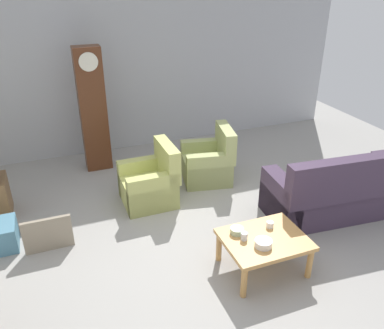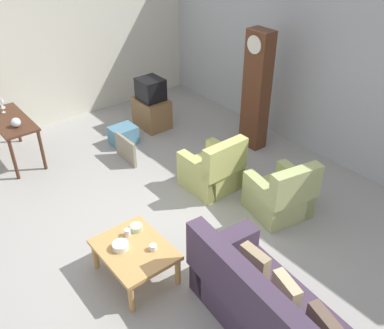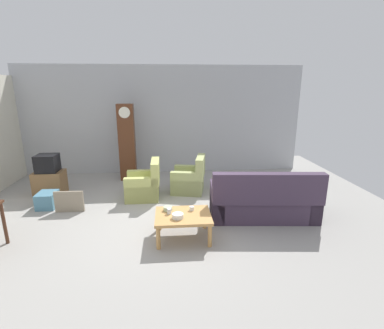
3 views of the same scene
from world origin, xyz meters
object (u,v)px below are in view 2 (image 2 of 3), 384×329
object	(u,v)px
coffee_table_wood	(135,252)
armchair_olive_near	(213,171)
bowl_white_stacked	(120,246)
tv_crt	(151,89)
console_table_dark	(11,125)
storage_box_blue	(123,135)
bowl_shallow_green	(136,228)
grandfather_clock	(256,91)
cup_white_porcelain	(153,247)
wine_glass_tall	(2,101)
armchair_olive_far	(280,196)
wine_glass_mid	(2,107)
glass_dome_cloche	(16,122)
couch_floral	(274,316)
framed_picture_leaning	(126,150)
cup_blue_rimmed	(128,232)
tv_stand_cabinet	(152,113)

from	to	relation	value
coffee_table_wood	armchair_olive_near	bearing A→B (deg)	112.74
bowl_white_stacked	tv_crt	bearing A→B (deg)	140.66
console_table_dark	storage_box_blue	bearing A→B (deg)	68.32
bowl_shallow_green	bowl_white_stacked	bearing A→B (deg)	-63.05
armchair_olive_near	storage_box_blue	world-z (taller)	armchair_olive_near
grandfather_clock	tv_crt	world-z (taller)	grandfather_clock
cup_white_porcelain	console_table_dark	bearing A→B (deg)	-175.04
armchair_olive_near	wine_glass_tall	xyz separation A→B (m)	(-3.28, -2.05, 0.61)
bowl_white_stacked	bowl_shallow_green	bearing A→B (deg)	116.95
cup_white_porcelain	bowl_shallow_green	size ratio (longest dim) A/B	0.54
coffee_table_wood	grandfather_clock	xyz separation A→B (m)	(-1.38, 3.42, 0.69)
armchair_olive_far	storage_box_blue	bearing A→B (deg)	-167.42
wine_glass_tall	wine_glass_mid	distance (m)	0.20
armchair_olive_near	glass_dome_cloche	xyz separation A→B (m)	(-2.44, -2.11, 0.55)
couch_floral	tv_crt	size ratio (longest dim) A/B	4.52
console_table_dark	coffee_table_wood	bearing A→B (deg)	2.62
framed_picture_leaning	wine_glass_mid	bearing A→B (deg)	-137.17
cup_white_porcelain	cup_blue_rimmed	size ratio (longest dim) A/B	0.94
cup_white_porcelain	wine_glass_tall	distance (m)	4.29
tv_crt	wine_glass_mid	distance (m)	2.65
tv_crt	glass_dome_cloche	bearing A→B (deg)	-92.29
storage_box_blue	wine_glass_mid	size ratio (longest dim) A/B	2.90
armchair_olive_far	bowl_white_stacked	world-z (taller)	armchair_olive_far
tv_crt	tv_stand_cabinet	bearing A→B (deg)	0.00
tv_crt	cup_blue_rimmed	xyz separation A→B (m)	(2.92, -2.32, -0.30)
armchair_olive_near	storage_box_blue	bearing A→B (deg)	-169.77
armchair_olive_far	storage_box_blue	distance (m)	3.28
wine_glass_tall	wine_glass_mid	bearing A→B (deg)	-18.17
grandfather_clock	console_table_dark	bearing A→B (deg)	-121.79
cup_blue_rimmed	bowl_shallow_green	xyz separation A→B (m)	(-0.02, 0.14, -0.01)
couch_floral	glass_dome_cloche	xyz separation A→B (m)	(-4.90, -0.81, 0.50)
glass_dome_cloche	bowl_shallow_green	xyz separation A→B (m)	(3.00, 0.36, -0.38)
couch_floral	armchair_olive_near	distance (m)	2.79
armchair_olive_far	framed_picture_leaning	world-z (taller)	armchair_olive_far
framed_picture_leaning	glass_dome_cloche	size ratio (longest dim) A/B	3.84
bowl_shallow_green	wine_glass_mid	xyz separation A→B (m)	(-3.65, -0.36, 0.41)
coffee_table_wood	glass_dome_cloche	distance (m)	3.30
cup_blue_rimmed	console_table_dark	bearing A→B (deg)	-176.20
storage_box_blue	bowl_shallow_green	size ratio (longest dim) A/B	2.91
couch_floral	framed_picture_leaning	world-z (taller)	couch_floral
storage_box_blue	wine_glass_mid	bearing A→B (deg)	-119.97
console_table_dark	glass_dome_cloche	world-z (taller)	glass_dome_cloche
cup_blue_rimmed	tv_crt	bearing A→B (deg)	141.47
armchair_olive_near	wine_glass_tall	size ratio (longest dim) A/B	4.32
tv_crt	cup_white_porcelain	distance (m)	4.01
framed_picture_leaning	wine_glass_tall	size ratio (longest dim) A/B	2.82
tv_stand_cabinet	cup_white_porcelain	xyz separation A→B (m)	(3.32, -2.22, 0.19)
glass_dome_cloche	cup_blue_rimmed	world-z (taller)	glass_dome_cloche
glass_dome_cloche	bowl_shallow_green	size ratio (longest dim) A/B	0.97
coffee_table_wood	framed_picture_leaning	distance (m)	2.68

